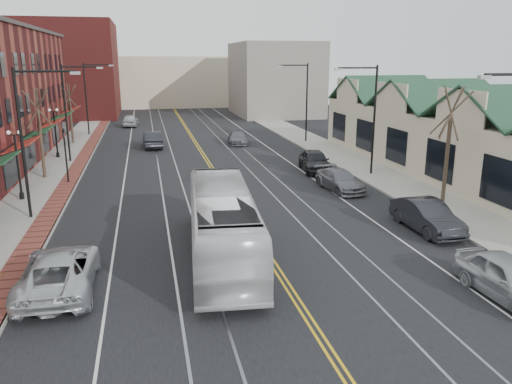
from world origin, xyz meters
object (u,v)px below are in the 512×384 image
transit_bus (223,224)px  parked_car_b (427,216)px  parked_car_d (315,161)px  parked_suv (59,271)px  parked_car_a (510,278)px  parked_car_c (340,180)px

transit_bus → parked_car_b: transit_bus is taller
parked_car_b → parked_car_d: 14.65m
parked_suv → parked_car_d: 24.13m
parked_car_b → parked_car_d: bearing=92.8°
parked_car_a → parked_car_c: 16.17m
parked_suv → parked_car_b: 17.58m
transit_bus → parked_car_d: 18.71m
transit_bus → parked_car_d: bearing=-116.5°
parked_suv → parked_car_d: bearing=-132.9°
parked_suv → parked_car_a: parked_car_a is taller
parked_car_c → parked_car_d: bearing=81.3°
transit_bus → parked_car_b: size_ratio=2.36×
parked_car_a → parked_car_c: bearing=88.2°
parked_suv → parked_car_c: size_ratio=1.21×
transit_bus → parked_car_d: (9.75, 15.96, -0.74)m
parked_car_b → parked_car_c: 8.80m
transit_bus → parked_car_b: bearing=-168.0°
parked_suv → parked_car_c: bearing=-143.9°
parked_car_b → parked_suv: bearing=-170.7°
parked_car_a → parked_car_b: 7.54m
transit_bus → parked_car_a: transit_bus is taller
transit_bus → parked_car_b: (10.74, 1.33, -0.79)m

